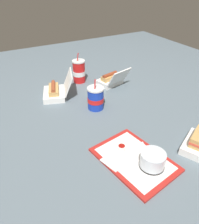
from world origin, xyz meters
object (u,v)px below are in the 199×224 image
food_tray (134,159)px  ketchup_cup (122,148)px  cake_container (152,160)px  soda_cup_center (79,71)px  plastic_fork (145,150)px  clamshell_hotdog_right (111,80)px  clamshell_hotdog_back (56,91)px  soda_cup_corner (96,98)px

food_tray → ketchup_cup: ketchup_cup is taller
cake_container → ketchup_cup: bearing=-158.0°
soda_cup_center → plastic_fork: bearing=-3.0°
clamshell_hotdog_right → clamshell_hotdog_back: (-0.02, -0.43, 0.00)m
clamshell_hotdog_right → soda_cup_corner: 0.36m
clamshell_hotdog_right → food_tray: bearing=-23.3°
plastic_fork → clamshell_hotdog_back: (-0.74, -0.20, 0.03)m
clamshell_hotdog_back → soda_cup_corner: (0.27, 0.17, 0.03)m
cake_container → clamshell_hotdog_right: 0.85m
food_tray → clamshell_hotdog_right: clamshell_hotdog_right is taller
soda_cup_corner → clamshell_hotdog_back: bearing=-147.1°
clamshell_hotdog_back → food_tray: bearing=8.7°
soda_cup_center → food_tray: bearing=-8.0°
cake_container → soda_cup_center: soda_cup_center is taller
cake_container → plastic_fork: cake_container is taller
food_tray → clamshell_hotdog_back: 0.77m
cake_container → soda_cup_corner: soda_cup_corner is taller
ketchup_cup → cake_container: bearing=22.0°
ketchup_cup → plastic_fork: size_ratio=0.36×
soda_cup_center → cake_container: bearing=-5.0°
cake_container → clamshell_hotdog_back: 0.84m
plastic_fork → clamshell_hotdog_back: 0.76m
ketchup_cup → soda_cup_corner: size_ratio=0.19×
food_tray → ketchup_cup: size_ratio=10.18×
food_tray → clamshell_hotdog_right: (-0.73, 0.32, 0.03)m
soda_cup_center → clamshell_hotdog_back: bearing=-59.6°
cake_container → soda_cup_center: bearing=175.0°
clamshell_hotdog_right → soda_cup_corner: bearing=-46.9°
food_tray → clamshell_hotdog_back: clamshell_hotdog_back is taller
food_tray → ketchup_cup: bearing=-165.7°
food_tray → plastic_fork: plastic_fork is taller
clamshell_hotdog_back → soda_cup_corner: size_ratio=1.25×
soda_cup_corner → clamshell_hotdog_right: bearing=133.1°
clamshell_hotdog_right → soda_cup_center: size_ratio=1.00×
ketchup_cup → soda_cup_center: soda_cup_center is taller
food_tray → cake_container: (0.07, 0.04, 0.04)m
clamshell_hotdog_back → clamshell_hotdog_right: bearing=86.9°
cake_container → clamshell_hotdog_back: (-0.83, -0.16, -0.01)m
cake_container → clamshell_hotdog_right: (-0.81, 0.27, -0.01)m
food_tray → soda_cup_corner: soda_cup_corner is taller
plastic_fork → soda_cup_corner: bearing=-157.6°
clamshell_hotdog_right → plastic_fork: bearing=-18.2°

